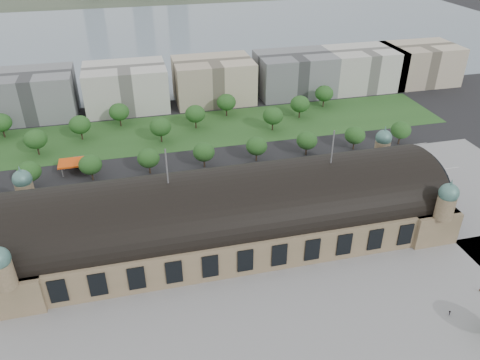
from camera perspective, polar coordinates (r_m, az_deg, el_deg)
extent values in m
plane|color=black|center=(165.46, -1.11, -7.09)|extent=(900.00, 900.00, 0.00)
cube|color=#91775A|center=(161.85, -1.14, -5.41)|extent=(150.00, 40.00, 12.00)
cube|color=#91775A|center=(164.06, -24.86, -8.22)|extent=(16.00, 43.00, 12.00)
cube|color=#91775A|center=(185.62, 19.48, -2.18)|extent=(16.00, 43.00, 12.00)
cylinder|color=black|center=(158.39, -1.16, -3.66)|extent=(144.00, 37.60, 37.60)
cylinder|color=black|center=(184.85, 21.48, 0.17)|extent=(1.20, 32.00, 32.00)
cylinder|color=#91775A|center=(175.81, -24.64, -1.44)|extent=(6.00, 6.00, 8.00)
sphere|color=slate|center=(173.20, -25.03, 0.10)|extent=(6.40, 6.40, 6.40)
cone|color=slate|center=(171.39, -25.32, 1.25)|extent=(1.00, 1.00, 2.50)
cylinder|color=#91775A|center=(196.08, 16.88, 3.49)|extent=(6.00, 6.00, 8.00)
sphere|color=slate|center=(193.75, 17.13, 4.94)|extent=(6.40, 6.40, 6.40)
cone|color=slate|center=(192.13, 17.31, 6.01)|extent=(1.00, 1.00, 2.50)
cylinder|color=#91775A|center=(142.08, -26.89, -10.25)|extent=(6.00, 6.00, 8.00)
cylinder|color=#91775A|center=(166.51, 23.72, -3.06)|extent=(6.00, 6.00, 8.00)
sphere|color=slate|center=(163.76, 24.11, -1.46)|extent=(6.40, 6.40, 6.40)
cone|color=slate|center=(161.84, 24.41, -0.26)|extent=(1.00, 1.00, 2.50)
cylinder|color=#59595B|center=(145.78, -8.93, 1.66)|extent=(0.50, 0.50, 12.00)
cylinder|color=#59595B|center=(158.66, 11.22, 3.95)|extent=(0.50, 0.50, 12.00)
cube|color=gray|center=(136.91, 7.49, -17.44)|extent=(190.00, 48.00, 0.12)
cube|color=black|center=(194.41, -9.39, -1.18)|extent=(260.00, 26.00, 0.10)
cube|color=#275120|center=(243.20, -9.51, 5.64)|extent=(300.00, 45.00, 0.10)
cube|color=#E74B0D|center=(214.59, -19.45, 2.05)|extent=(14.00, 9.00, 0.70)
cube|color=#59595B|center=(221.05, -18.72, 2.14)|extent=(7.00, 5.00, 3.20)
cylinder|color=#59595B|center=(219.29, -20.71, 1.69)|extent=(0.50, 0.50, 4.40)
cylinder|color=#59595B|center=(217.94, -17.87, 2.05)|extent=(0.50, 0.50, 4.40)
cylinder|color=#59595B|center=(213.68, -20.84, 0.88)|extent=(0.50, 0.50, 4.40)
cylinder|color=#59595B|center=(212.29, -17.92, 1.25)|extent=(0.50, 0.50, 4.40)
cube|color=slate|center=(438.47, -10.22, 16.91)|extent=(700.00, 320.00, 0.08)
cube|color=gray|center=(280.40, -24.04, 9.47)|extent=(45.00, 32.00, 24.00)
cube|color=beige|center=(275.57, -13.71, 10.93)|extent=(45.00, 32.00, 24.00)
cube|color=#C2B499|center=(279.74, -3.26, 12.04)|extent=(45.00, 32.00, 24.00)
cube|color=gray|center=(292.52, 6.64, 12.73)|extent=(45.00, 32.00, 24.00)
cube|color=beige|center=(310.52, 14.68, 13.02)|extent=(45.00, 32.00, 24.00)
cube|color=#C2B499|center=(330.87, 21.00, 13.08)|extent=(45.00, 32.00, 24.00)
cylinder|color=#2D2116|center=(210.75, -24.02, -0.28)|extent=(0.70, 0.70, 4.32)
ellipsoid|color=#1D4518|center=(208.31, -24.32, 0.96)|extent=(9.60, 9.60, 8.16)
cylinder|color=#2D2116|center=(207.09, -17.56, 0.52)|extent=(0.70, 0.70, 4.32)
ellipsoid|color=#1D4518|center=(204.61, -17.79, 1.80)|extent=(9.60, 9.60, 8.16)
cylinder|color=#2D2116|center=(206.18, -10.95, 1.34)|extent=(0.70, 0.70, 4.32)
ellipsoid|color=#1D4518|center=(203.69, -11.10, 2.63)|extent=(9.60, 9.60, 8.16)
cylinder|color=#2D2116|center=(208.05, -4.38, 2.14)|extent=(0.70, 0.70, 4.32)
ellipsoid|color=#1D4518|center=(205.58, -4.43, 3.43)|extent=(9.60, 9.60, 8.16)
cylinder|color=#2D2116|center=(212.62, 2.01, 2.88)|extent=(0.70, 0.70, 4.32)
ellipsoid|color=#1D4518|center=(210.21, 2.03, 4.15)|extent=(9.60, 9.60, 8.16)
cylinder|color=#2D2116|center=(219.74, 8.06, 3.55)|extent=(0.70, 0.70, 4.32)
ellipsoid|color=#1D4518|center=(217.41, 8.16, 4.79)|extent=(9.60, 9.60, 8.16)
cylinder|color=#2D2116|center=(229.17, 13.68, 4.14)|extent=(0.70, 0.70, 4.32)
ellipsoid|color=#1D4518|center=(226.93, 13.84, 5.33)|extent=(9.60, 9.60, 8.16)
cylinder|color=#2D2116|center=(240.63, 18.82, 4.65)|extent=(0.70, 0.70, 4.32)
ellipsoid|color=#1D4518|center=(238.50, 19.03, 5.78)|extent=(9.60, 9.60, 8.16)
cylinder|color=#2D2116|center=(262.60, -26.84, 5.13)|extent=(0.70, 0.70, 4.68)
ellipsoid|color=#1D4518|center=(260.50, -27.14, 6.26)|extent=(10.40, 10.40, 8.84)
cylinder|color=#2D2116|center=(237.08, -23.38, 3.36)|extent=(0.70, 0.70, 4.68)
ellipsoid|color=#1D4518|center=(234.75, -23.66, 4.59)|extent=(10.40, 10.40, 8.84)
cylinder|color=#2D2116|center=(245.08, -18.72, 5.19)|extent=(0.70, 0.70, 4.68)
ellipsoid|color=#1D4518|center=(242.82, -18.94, 6.40)|extent=(10.40, 10.40, 8.84)
cylinder|color=#2D2116|center=(254.81, -14.36, 6.86)|extent=(0.70, 0.70, 4.68)
ellipsoid|color=#1D4518|center=(252.64, -14.53, 8.04)|extent=(10.40, 10.40, 8.84)
cylinder|color=#2D2116|center=(233.11, -9.56, 5.13)|extent=(0.70, 0.70, 4.68)
ellipsoid|color=#1D4518|center=(230.74, -9.68, 6.41)|extent=(10.40, 10.40, 8.84)
cylinder|color=#2D2116|center=(245.69, -5.41, 6.81)|extent=(0.70, 0.70, 4.68)
ellipsoid|color=#1D4518|center=(243.44, -5.47, 8.04)|extent=(10.40, 10.40, 8.84)
cylinder|color=#2D2116|center=(259.60, -1.65, 8.28)|extent=(0.70, 0.70, 4.68)
ellipsoid|color=#1D4518|center=(257.47, -1.67, 9.46)|extent=(10.40, 10.40, 8.84)
cylinder|color=#2D2116|center=(242.84, 3.99, 6.58)|extent=(0.70, 0.70, 4.68)
ellipsoid|color=#1D4518|center=(240.57, 4.04, 7.82)|extent=(10.40, 10.40, 8.84)
cylinder|color=#2D2116|center=(259.15, 7.24, 8.01)|extent=(0.70, 0.70, 4.68)
ellipsoid|color=#1D4518|center=(257.02, 7.33, 9.18)|extent=(10.40, 10.40, 8.84)
cylinder|color=#2D2116|center=(276.33, 10.12, 9.24)|extent=(0.70, 0.70, 4.68)
ellipsoid|color=#1D4518|center=(274.33, 10.23, 10.35)|extent=(10.40, 10.40, 8.84)
imported|color=#92959A|center=(201.29, -23.54, -2.14)|extent=(4.62, 2.15, 1.46)
imported|color=black|center=(188.30, -16.02, -2.95)|extent=(5.39, 2.79, 1.45)
imported|color=#181B45|center=(191.17, 1.07, -1.03)|extent=(4.94, 2.21, 1.65)
imported|color=silver|center=(206.95, 14.08, 0.57)|extent=(4.70, 2.36, 1.28)
imported|color=black|center=(182.16, -21.20, -5.20)|extent=(4.97, 4.51, 1.65)
imported|color=maroon|center=(185.43, -21.05, -4.49)|extent=(6.20, 4.63, 1.56)
imported|color=#19163F|center=(180.32, -16.62, -4.72)|extent=(5.05, 4.22, 1.38)
imported|color=#585A60|center=(179.96, -15.04, -4.54)|extent=(4.03, 3.28, 1.29)
imported|color=silver|center=(182.08, -14.06, -3.91)|extent=(4.57, 3.06, 1.43)
imported|color=gray|center=(182.80, -13.78, -3.69)|extent=(6.06, 5.16, 1.54)
imported|color=black|center=(181.87, -8.32, -3.27)|extent=(5.17, 4.25, 1.41)
imported|color=red|center=(189.28, -5.79, -1.25)|extent=(12.15, 3.09, 3.37)
imported|color=silver|center=(195.10, 3.51, -0.01)|extent=(13.71, 3.82, 3.78)
imported|color=silver|center=(199.92, 8.07, 0.50)|extent=(13.02, 4.28, 3.56)
imported|color=gray|center=(162.11, 27.23, -11.77)|extent=(0.76, 0.78, 1.82)
imported|color=gray|center=(150.69, 24.17, -14.59)|extent=(1.00, 1.13, 1.64)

